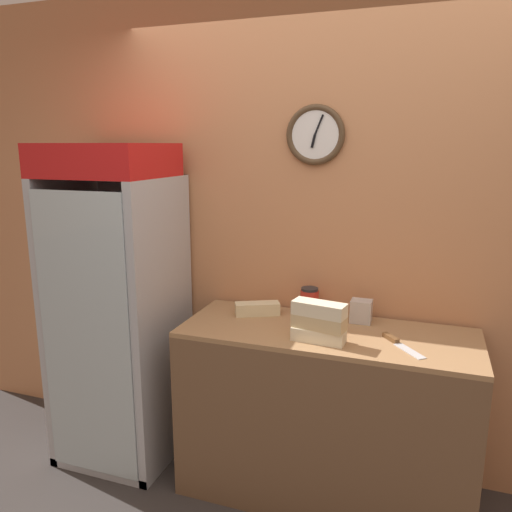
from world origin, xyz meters
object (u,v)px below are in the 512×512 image
at_px(beverage_cooler, 122,292).
at_px(chefs_knife, 397,342).
at_px(sandwich_flat_left, 257,309).
at_px(condiment_jar, 309,301).
at_px(sandwich_stack_middle, 319,322).
at_px(sandwich_stack_top, 319,309).
at_px(napkin_dispenser, 361,311).
at_px(sandwich_stack_bottom, 319,335).

height_order(beverage_cooler, chefs_knife, beverage_cooler).
distance_m(sandwich_flat_left, chefs_knife, 0.78).
bearing_deg(sandwich_flat_left, condiment_jar, 19.44).
relative_size(sandwich_stack_middle, sandwich_stack_top, 1.00).
xyz_separation_m(condiment_jar, napkin_dispenser, (0.29, -0.03, -0.02)).
distance_m(sandwich_stack_bottom, chefs_knife, 0.37).
bearing_deg(sandwich_flat_left, napkin_dispenser, 7.09).
xyz_separation_m(sandwich_stack_middle, condiment_jar, (-0.13, 0.36, -0.02)).
distance_m(sandwich_stack_bottom, sandwich_stack_top, 0.13).
bearing_deg(beverage_cooler, sandwich_flat_left, 6.37).
distance_m(sandwich_flat_left, napkin_dispenser, 0.56).
bearing_deg(sandwich_flat_left, chefs_knife, -13.09).
bearing_deg(sandwich_stack_middle, chefs_knife, 14.28).
height_order(beverage_cooler, sandwich_stack_bottom, beverage_cooler).
distance_m(sandwich_stack_middle, sandwich_flat_left, 0.49).
relative_size(sandwich_flat_left, condiment_jar, 1.67).
relative_size(sandwich_stack_top, chefs_knife, 1.08).
bearing_deg(sandwich_stack_bottom, sandwich_stack_middle, 0.00).
xyz_separation_m(sandwich_stack_top, condiment_jar, (-0.13, 0.36, -0.09)).
xyz_separation_m(beverage_cooler, chefs_knife, (1.57, -0.09, -0.07)).
height_order(beverage_cooler, sandwich_flat_left, beverage_cooler).
height_order(sandwich_stack_middle, chefs_knife, sandwich_stack_middle).
xyz_separation_m(sandwich_stack_bottom, sandwich_flat_left, (-0.40, 0.27, 0.00)).
relative_size(chefs_knife, condiment_jar, 1.60).
bearing_deg(sandwich_stack_top, chefs_knife, 14.28).
bearing_deg(sandwich_stack_bottom, napkin_dispenser, 65.36).
bearing_deg(sandwich_stack_top, condiment_jar, 109.91).
bearing_deg(napkin_dispenser, sandwich_stack_middle, -114.64).
bearing_deg(beverage_cooler, napkin_dispenser, 6.66).
bearing_deg(sandwich_flat_left, sandwich_stack_top, -33.66).
height_order(sandwich_stack_top, napkin_dispenser, sandwich_stack_top).
height_order(beverage_cooler, sandwich_stack_top, beverage_cooler).
bearing_deg(sandwich_stack_top, sandwich_stack_middle, 0.00).
bearing_deg(sandwich_flat_left, sandwich_stack_middle, -33.66).
bearing_deg(chefs_knife, sandwich_stack_bottom, -165.72).
relative_size(sandwich_stack_middle, sandwich_flat_left, 1.04).
xyz_separation_m(sandwich_stack_middle, sandwich_stack_top, (0.00, 0.00, 0.07)).
xyz_separation_m(beverage_cooler, sandwich_stack_middle, (1.22, -0.18, 0.02)).
xyz_separation_m(sandwich_stack_bottom, condiment_jar, (-0.13, 0.36, 0.04)).
bearing_deg(sandwich_flat_left, beverage_cooler, -173.63).
xyz_separation_m(sandwich_stack_middle, sandwich_flat_left, (-0.40, 0.27, -0.06)).
distance_m(beverage_cooler, sandwich_flat_left, 0.82).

